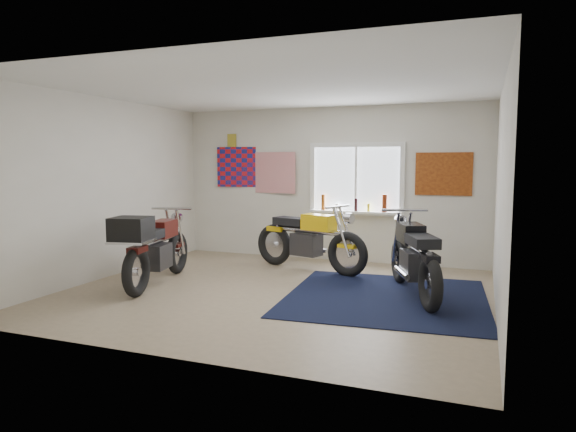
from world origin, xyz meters
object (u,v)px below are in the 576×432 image
at_px(maroon_tourer, 153,248).
at_px(yellow_triumph, 309,241).
at_px(navy_rug, 386,297).
at_px(black_chrome_bike, 414,259).

bearing_deg(maroon_tourer, yellow_triumph, -54.23).
bearing_deg(yellow_triumph, navy_rug, -23.04).
distance_m(navy_rug, yellow_triumph, 2.00).
distance_m(yellow_triumph, black_chrome_bike, 2.07).
relative_size(navy_rug, maroon_tourer, 1.24).
bearing_deg(navy_rug, black_chrome_bike, 36.40).
bearing_deg(navy_rug, yellow_triumph, 139.31).
bearing_deg(black_chrome_bike, maroon_tourer, 80.80).
bearing_deg(black_chrome_bike, navy_rug, 104.38).
xyz_separation_m(navy_rug, black_chrome_bike, (0.32, 0.23, 0.48)).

